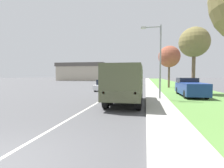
% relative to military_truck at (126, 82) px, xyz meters
% --- Properties ---
extents(ground_plane, '(180.00, 180.00, 0.00)m').
position_rel_military_truck_xyz_m(ground_plane, '(-2.16, 30.44, -1.57)').
color(ground_plane, '#4C4C4F').
extents(lane_centre_stripe, '(0.12, 120.00, 0.00)m').
position_rel_military_truck_xyz_m(lane_centre_stripe, '(-2.16, 30.44, -1.57)').
color(lane_centre_stripe, silver).
rests_on(lane_centre_stripe, ground).
extents(sidewalk_right, '(1.80, 120.00, 0.12)m').
position_rel_military_truck_xyz_m(sidewalk_right, '(2.34, 30.44, -1.51)').
color(sidewalk_right, '#ADAAA3').
rests_on(sidewalk_right, ground).
extents(grass_strip_right, '(7.00, 120.00, 0.02)m').
position_rel_military_truck_xyz_m(grass_strip_right, '(6.74, 30.44, -1.56)').
color(grass_strip_right, '#56843D').
rests_on(grass_strip_right, ground).
extents(military_truck, '(2.31, 6.77, 2.76)m').
position_rel_military_truck_xyz_m(military_truck, '(0.00, 0.00, 0.00)').
color(military_truck, '#606647').
rests_on(military_truck, ground).
extents(car_nearest_ahead, '(1.89, 3.91, 1.46)m').
position_rel_military_truck_xyz_m(car_nearest_ahead, '(-4.05, 10.05, -0.91)').
color(car_nearest_ahead, silver).
rests_on(car_nearest_ahead, ground).
extents(car_second_ahead, '(1.85, 4.45, 1.56)m').
position_rel_military_truck_xyz_m(car_second_ahead, '(-0.73, 23.41, -0.87)').
color(car_second_ahead, silver).
rests_on(car_second_ahead, ground).
extents(pickup_truck, '(1.97, 5.73, 1.77)m').
position_rel_military_truck_xyz_m(pickup_truck, '(5.74, 5.79, -0.69)').
color(pickup_truck, navy).
rests_on(pickup_truck, grass_strip_right).
extents(lamp_post, '(1.69, 0.24, 6.11)m').
position_rel_military_truck_xyz_m(lamp_post, '(2.36, 2.55, 2.25)').
color(lamp_post, gray).
rests_on(lamp_post, sidewalk_right).
extents(tree_mid_right, '(3.22, 3.22, 7.24)m').
position_rel_military_truck_xyz_m(tree_mid_right, '(6.53, 7.86, 4.02)').
color(tree_mid_right, brown).
rests_on(tree_mid_right, grass_strip_right).
extents(tree_far_right, '(3.48, 3.48, 6.80)m').
position_rel_military_truck_xyz_m(tree_far_right, '(5.16, 17.26, 3.49)').
color(tree_far_right, brown).
rests_on(tree_far_right, grass_strip_right).
extents(building_distant, '(18.01, 9.59, 6.50)m').
position_rel_military_truck_xyz_m(building_distant, '(-21.81, 50.12, 1.72)').
color(building_distant, '#B2A893').
rests_on(building_distant, ground).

